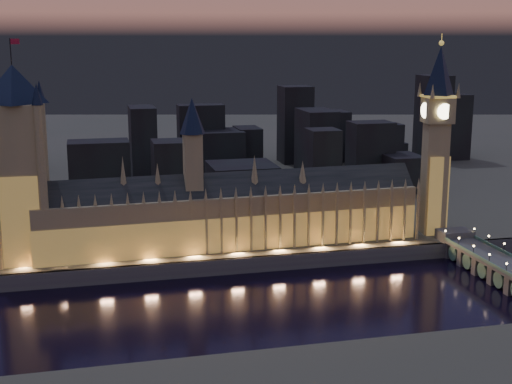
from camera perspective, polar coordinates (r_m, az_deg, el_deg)
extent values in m
plane|color=black|center=(322.11, 1.43, -8.72)|extent=(2000.00, 2000.00, 0.00)
cube|color=#3D4331|center=(821.67, -7.95, 4.43)|extent=(2000.00, 960.00, 8.00)
cube|color=#484044|center=(358.23, -0.26, -5.83)|extent=(2000.00, 2.50, 8.00)
cube|color=#8B7F55|center=(371.57, -1.92, -2.27)|extent=(200.60, 27.37, 28.00)
cube|color=#B88C3E|center=(363.20, -1.59, -3.43)|extent=(200.00, 0.50, 18.00)
cube|color=black|center=(367.65, -1.94, 0.29)|extent=(200.46, 23.64, 16.26)
cube|color=#8B7F55|center=(361.75, -5.06, 2.15)|extent=(9.00, 9.00, 32.00)
cone|color=black|center=(358.19, -5.14, 6.09)|extent=(13.00, 13.00, 18.00)
cube|color=#8B7F55|center=(355.48, -17.59, -3.54)|extent=(1.20, 1.20, 28.00)
cone|color=#8B7F55|center=(351.96, -17.76, -0.85)|extent=(2.00, 2.00, 6.00)
cube|color=#8B7F55|center=(354.95, -16.35, -3.48)|extent=(1.20, 1.20, 28.00)
cone|color=#8B7F55|center=(351.42, -16.51, -0.79)|extent=(2.00, 2.00, 6.00)
cube|color=#8B7F55|center=(354.59, -15.11, -3.42)|extent=(1.20, 1.20, 28.00)
cone|color=#8B7F55|center=(351.06, -15.26, -0.72)|extent=(2.00, 2.00, 6.00)
cube|color=#8B7F55|center=(354.39, -13.86, -3.36)|extent=(1.20, 1.20, 28.00)
cone|color=#8B7F55|center=(350.86, -14.00, -0.66)|extent=(2.00, 2.00, 6.00)
cube|color=#8B7F55|center=(354.36, -12.62, -3.30)|extent=(1.20, 1.20, 28.00)
cone|color=#8B7F55|center=(350.83, -12.75, -0.60)|extent=(2.00, 2.00, 6.00)
cube|color=#8B7F55|center=(354.50, -11.37, -3.24)|extent=(1.20, 1.20, 28.00)
cone|color=#8B7F55|center=(350.97, -11.50, -0.54)|extent=(2.00, 2.00, 6.00)
cube|color=#8B7F55|center=(354.81, -10.13, -3.17)|extent=(1.20, 1.20, 28.00)
cone|color=#8B7F55|center=(351.28, -10.24, -0.47)|extent=(2.00, 2.00, 6.00)
cube|color=#8B7F55|center=(355.28, -8.89, -3.10)|extent=(1.20, 1.20, 28.00)
cone|color=#8B7F55|center=(351.75, -8.99, -0.41)|extent=(2.00, 2.00, 6.00)
cube|color=#8B7F55|center=(355.91, -7.66, -3.04)|extent=(1.20, 1.20, 28.00)
cone|color=#8B7F55|center=(352.39, -7.75, -0.35)|extent=(2.00, 2.00, 6.00)
cube|color=#8B7F55|center=(356.71, -6.43, -2.97)|extent=(1.20, 1.20, 28.00)
cone|color=#8B7F55|center=(353.20, -6.51, -0.28)|extent=(2.00, 2.00, 6.00)
cube|color=#8B7F55|center=(357.68, -5.20, -2.90)|extent=(1.20, 1.20, 28.00)
cone|color=#8B7F55|center=(354.18, -5.27, -0.22)|extent=(2.00, 2.00, 6.00)
cube|color=#8B7F55|center=(358.80, -3.99, -2.83)|extent=(1.20, 1.20, 28.00)
cone|color=#8B7F55|center=(355.31, -4.04, -0.16)|extent=(2.00, 2.00, 6.00)
cube|color=#8B7F55|center=(360.09, -2.78, -2.76)|extent=(1.20, 1.20, 28.00)
cone|color=#8B7F55|center=(356.61, -2.83, -0.09)|extent=(2.00, 2.00, 6.00)
cube|color=#8B7F55|center=(361.54, -1.58, -2.68)|extent=(1.20, 1.20, 28.00)
cone|color=#8B7F55|center=(358.08, -1.62, -0.03)|extent=(2.00, 2.00, 6.00)
cube|color=#8B7F55|center=(363.14, -0.39, -2.61)|extent=(1.20, 1.20, 28.00)
cone|color=#8B7F55|center=(359.70, -0.42, 0.03)|extent=(2.00, 2.00, 6.00)
cube|color=#8B7F55|center=(364.90, 0.79, -2.54)|extent=(1.20, 1.20, 28.00)
cone|color=#8B7F55|center=(361.47, 0.77, 0.09)|extent=(2.00, 2.00, 6.00)
cube|color=#8B7F55|center=(366.81, 1.95, -2.47)|extent=(1.20, 1.20, 28.00)
cone|color=#8B7F55|center=(363.40, 1.95, 0.15)|extent=(2.00, 2.00, 6.00)
cube|color=#8B7F55|center=(368.88, 3.10, -2.39)|extent=(1.20, 1.20, 28.00)
cone|color=#8B7F55|center=(365.48, 3.11, 0.21)|extent=(2.00, 2.00, 6.00)
cube|color=#8B7F55|center=(371.09, 4.24, -2.32)|extent=(1.20, 1.20, 28.00)
cone|color=#8B7F55|center=(367.71, 4.26, 0.27)|extent=(2.00, 2.00, 6.00)
cube|color=#8B7F55|center=(373.44, 5.37, -2.24)|extent=(1.20, 1.20, 28.00)
cone|color=#8B7F55|center=(370.09, 5.39, 0.33)|extent=(2.00, 2.00, 6.00)
cube|color=#8B7F55|center=(375.94, 6.48, -2.17)|extent=(1.20, 1.20, 28.00)
cone|color=#8B7F55|center=(372.61, 6.51, 0.38)|extent=(2.00, 2.00, 6.00)
cube|color=#8B7F55|center=(378.58, 7.58, -2.10)|extent=(1.20, 1.20, 28.00)
cone|color=#8B7F55|center=(375.28, 7.62, 0.44)|extent=(2.00, 2.00, 6.00)
cube|color=#8B7F55|center=(381.36, 8.66, -2.02)|extent=(1.20, 1.20, 28.00)
cone|color=#8B7F55|center=(378.08, 8.71, 0.49)|extent=(2.00, 2.00, 6.00)
cube|color=#8B7F55|center=(384.27, 9.72, -1.95)|extent=(1.20, 1.20, 28.00)
cone|color=#8B7F55|center=(381.01, 9.78, 0.55)|extent=(2.00, 2.00, 6.00)
cube|color=#8B7F55|center=(387.31, 10.77, -1.88)|extent=(1.20, 1.20, 28.00)
cone|color=#8B7F55|center=(384.08, 10.83, 0.60)|extent=(2.00, 2.00, 6.00)
cube|color=#8B7F55|center=(390.48, 11.80, -1.81)|extent=(1.20, 1.20, 28.00)
cone|color=#8B7F55|center=(387.27, 11.87, 0.65)|extent=(2.00, 2.00, 6.00)
cube|color=#8B7F55|center=(393.77, 12.81, -1.74)|extent=(1.20, 1.20, 28.00)
cone|color=#8B7F55|center=(390.59, 12.89, 0.70)|extent=(2.00, 2.00, 6.00)
cone|color=#8B7F55|center=(358.97, -10.58, 1.42)|extent=(4.40, 4.40, 18.00)
cone|color=#8B7F55|center=(360.54, -7.87, 1.24)|extent=(4.40, 4.40, 14.00)
cone|color=#8B7F55|center=(368.41, -0.12, 1.75)|extent=(4.40, 4.40, 16.00)
cone|color=#8B7F55|center=(375.54, 3.74, 1.62)|extent=(4.40, 4.40, 12.00)
cube|color=#8B7F55|center=(360.50, -18.35, 0.64)|extent=(22.43, 22.43, 76.96)
cube|color=#B88C3E|center=(353.21, -18.31, -2.34)|extent=(22.00, 0.50, 44.00)
cone|color=black|center=(354.44, -18.87, 8.17)|extent=(31.68, 31.68, 18.00)
cylinder|color=black|center=(353.83, -19.04, 10.59)|extent=(0.50, 0.50, 12.00)
cube|color=#A8142C|center=(353.58, -18.73, 11.34)|extent=(4.00, 0.15, 2.50)
cylinder|color=#8B7F55|center=(348.92, -16.69, 0.37)|extent=(4.40, 4.40, 76.96)
cone|color=black|center=(342.93, -17.14, 7.49)|extent=(5.20, 5.20, 10.00)
cylinder|color=#8B7F55|center=(370.47, -16.52, 1.06)|extent=(4.40, 4.40, 76.96)
cone|color=black|center=(364.83, -16.94, 7.77)|extent=(5.20, 5.20, 10.00)
cube|color=#8B7F55|center=(405.66, 14.06, 1.06)|extent=(13.89, 13.89, 61.84)
cube|color=#B88C3E|center=(402.10, 14.40, -0.36)|extent=(12.00, 0.50, 44.00)
cube|color=#8B7F55|center=(400.22, 14.34, 6.37)|extent=(15.00, 15.00, 13.69)
cube|color=#F2C64C|center=(399.56, 14.40, 7.43)|extent=(15.75, 15.75, 1.20)
cone|color=black|center=(398.71, 14.50, 9.38)|extent=(18.00, 18.00, 26.00)
sphere|color=#F2C64C|center=(398.32, 14.62, 11.46)|extent=(2.80, 2.80, 2.80)
cylinder|color=#F2C64C|center=(398.30, 14.64, 11.82)|extent=(0.40, 0.40, 5.00)
cylinder|color=#FFF2BF|center=(393.42, 14.87, 6.24)|extent=(8.40, 0.50, 8.40)
cylinder|color=#FFF2BF|center=(407.06, 13.84, 6.49)|extent=(8.40, 0.50, 8.40)
cylinder|color=#FFF2BF|center=(396.68, 13.34, 6.37)|extent=(0.50, 8.40, 8.40)
cylinder|color=#FFF2BF|center=(403.88, 15.32, 6.37)|extent=(0.50, 8.40, 8.40)
cone|color=#8B7F55|center=(389.21, 13.95, 7.83)|extent=(2.60, 2.60, 8.00)
cone|color=#8B7F55|center=(402.56, 12.97, 8.02)|extent=(2.60, 2.60, 8.00)
cone|color=#8B7F55|center=(396.31, 15.90, 7.80)|extent=(2.60, 2.60, 8.00)
cone|color=#8B7F55|center=(409.43, 14.87, 7.99)|extent=(2.60, 2.60, 8.00)
cube|color=#345F49|center=(350.56, 18.75, -5.73)|extent=(0.80, 100.00, 1.60)
cube|color=#484044|center=(400.45, 15.60, -3.62)|extent=(17.70, 12.00, 9.50)
cylinder|color=black|center=(344.33, 19.39, -5.79)|extent=(0.30, 0.30, 4.40)
sphere|color=#FFD88C|center=(343.65, 19.42, -5.43)|extent=(1.00, 1.00, 1.00)
cube|color=#484044|center=(362.66, 19.22, -6.26)|extent=(15.93, 4.00, 9.50)
cylinder|color=black|center=(355.77, 18.16, -5.13)|extent=(0.30, 0.30, 4.40)
sphere|color=#FFD88C|center=(355.11, 18.18, -4.77)|extent=(1.00, 1.00, 1.00)
cube|color=#484044|center=(374.09, 18.04, -5.61)|extent=(15.93, 4.00, 9.50)
cylinder|color=black|center=(367.41, 17.00, -4.50)|extent=(0.30, 0.30, 4.40)
sphere|color=#FFD88C|center=(366.77, 17.02, -4.15)|extent=(1.00, 1.00, 1.00)
cylinder|color=black|center=(376.09, 19.23, -4.26)|extent=(0.30, 0.30, 4.40)
sphere|color=#FFD88C|center=(375.47, 19.26, -3.93)|extent=(1.00, 1.00, 1.00)
cube|color=#484044|center=(385.70, 16.94, -4.99)|extent=(15.93, 4.00, 9.50)
cylinder|color=black|center=(379.23, 15.92, -3.91)|extent=(0.30, 0.30, 4.40)
sphere|color=#FFD88C|center=(378.61, 15.94, -3.57)|extent=(1.00, 1.00, 1.00)
cylinder|color=black|center=(387.65, 18.10, -3.70)|extent=(0.30, 0.30, 4.40)
sphere|color=#FFD88C|center=(387.04, 18.13, -3.37)|extent=(1.00, 1.00, 1.00)
cube|color=#484044|center=(397.49, 15.91, -4.41)|extent=(15.93, 4.00, 9.50)
cylinder|color=black|center=(391.21, 14.90, -3.35)|extent=(0.30, 0.30, 4.40)
sphere|color=#FFD88C|center=(390.61, 14.92, -3.02)|extent=(1.00, 1.00, 1.00)
cylinder|color=black|center=(399.38, 17.04, -3.16)|extent=(0.30, 0.30, 4.40)
sphere|color=#FFD88C|center=(398.79, 17.06, -2.84)|extent=(1.00, 1.00, 1.00)
cylinder|color=#345F49|center=(356.92, 19.83, -6.54)|extent=(15.58, 8.00, 8.00)
cylinder|color=#345F49|center=(368.24, 18.62, -5.87)|extent=(15.58, 8.00, 8.00)
cylinder|color=#345F49|center=(379.77, 17.49, -5.24)|extent=(15.58, 8.00, 8.00)
cylinder|color=#345F49|center=(391.47, 16.42, -4.65)|extent=(15.58, 8.00, 8.00)
cube|color=black|center=(445.95, 1.05, -0.44)|extent=(19.03, 19.80, 18.11)
cube|color=black|center=(657.36, 14.79, 5.05)|extent=(42.59, 22.95, 57.65)
cube|color=black|center=(464.49, 5.34, 2.00)|extent=(19.65, 20.18, 49.47)
cube|color=black|center=(599.31, -0.67, 3.61)|extent=(19.44, 30.73, 33.30)
cube|color=black|center=(596.82, -4.43, 4.48)|extent=(37.76, 19.44, 52.62)
cube|color=black|center=(547.27, -9.03, 3.83)|extent=(18.99, 34.57, 56.17)
cube|color=black|center=(458.33, -6.92, 1.43)|extent=(21.11, 25.14, 43.15)
cube|color=black|center=(467.08, -12.40, 1.41)|extent=(38.19, 23.57, 42.88)
cube|color=black|center=(630.98, 9.50, 3.21)|extent=(43.78, 39.06, 18.52)
cube|color=black|center=(615.55, -19.22, 3.62)|extent=(19.72, 40.72, 43.18)
cube|color=black|center=(586.29, -3.32, 3.36)|extent=(44.53, 36.65, 32.61)
cube|color=black|center=(599.29, -9.75, 2.83)|extent=(40.45, 27.15, 20.89)
cube|color=black|center=(570.61, 4.84, 4.03)|extent=(24.63, 41.01, 51.01)
cube|color=black|center=(485.51, -1.14, 0.92)|extent=(44.15, 42.43, 23.00)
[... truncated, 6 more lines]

